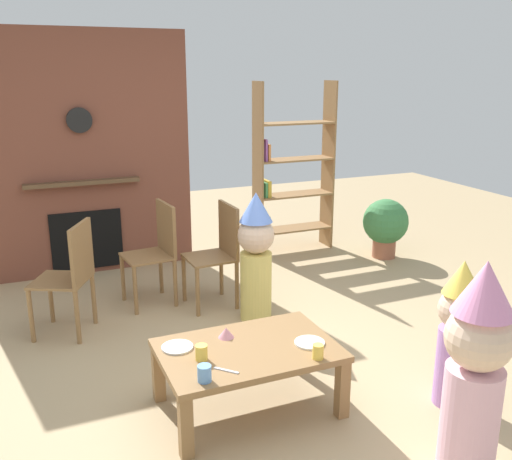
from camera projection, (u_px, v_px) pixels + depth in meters
ground_plane at (259, 372)px, 3.91m from camera, size 12.00×12.00×0.00m
brick_fireplace_feature at (79, 156)px, 5.57m from camera, size 2.20×0.28×2.40m
bookshelf at (290, 174)px, 6.33m from camera, size 0.90×0.28×1.90m
coffee_table at (248, 356)px, 3.41m from camera, size 1.06×0.70×0.41m
paper_cup_near_left at (318, 352)px, 3.25m from camera, size 0.06×0.06×0.09m
paper_cup_near_right at (201, 352)px, 3.23m from camera, size 0.07×0.07×0.09m
paper_cup_center at (204, 373)px, 3.01m from camera, size 0.08×0.08×0.09m
paper_plate_front at (310, 343)px, 3.44m from camera, size 0.19×0.19×0.01m
paper_plate_rear at (177, 347)px, 3.38m from camera, size 0.19×0.19×0.01m
birthday_cake_slice at (226, 333)px, 3.51m from camera, size 0.10×0.10×0.06m
table_fork at (226, 370)px, 3.12m from camera, size 0.11×0.12×0.01m
child_with_cone_hat at (475, 370)px, 2.72m from camera, size 0.33×0.33×1.18m
child_in_pink at (458, 330)px, 3.42m from camera, size 0.26×0.26×0.94m
child_by_the_chairs at (256, 254)px, 4.60m from camera, size 0.30×0.30×1.08m
dining_chair_left at (72, 272)px, 4.36m from camera, size 0.54×0.54×0.90m
dining_chair_middle at (157, 247)px, 4.97m from camera, size 0.44×0.44×0.90m
dining_chair_right at (219, 249)px, 4.93m from camera, size 0.42×0.42×0.90m
potted_plant_tall at (385, 224)px, 6.22m from camera, size 0.50×0.50×0.65m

